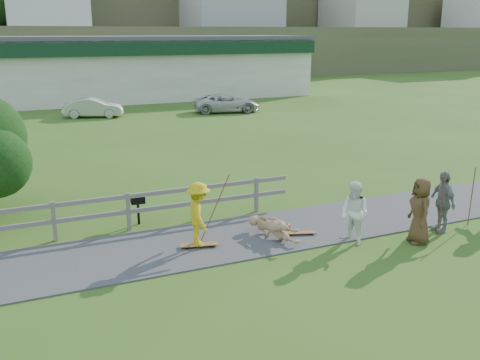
{
  "coord_description": "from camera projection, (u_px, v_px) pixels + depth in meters",
  "views": [
    {
      "loc": [
        -4.88,
        -11.03,
        5.45
      ],
      "look_at": [
        0.87,
        2.0,
        1.49
      ],
      "focal_mm": 40.0,
      "sensor_mm": 36.0,
      "label": 1
    }
  ],
  "objects": [
    {
      "name": "pole_spec_left",
      "position": [
        442.0,
        204.0,
        14.63
      ],
      "size": [
        0.03,
        0.03,
        1.8
      ],
      "primitive_type": "cylinder",
      "color": "brown",
      "rests_on": "ground"
    },
    {
      "name": "fence",
      "position": [
        29.0,
        219.0,
        14.0
      ],
      "size": [
        15.05,
        0.1,
        1.1
      ],
      "color": "#69645D",
      "rests_on": "ground"
    },
    {
      "name": "car_white",
      "position": [
        226.0,
        103.0,
        37.28
      ],
      "size": [
        4.94,
        3.01,
        1.28
      ],
      "primitive_type": "imported",
      "rotation": [
        0.0,
        0.0,
        1.37
      ],
      "color": "#BAB9B5",
      "rests_on": "ground"
    },
    {
      "name": "spectator_a",
      "position": [
        355.0,
        213.0,
        14.04
      ],
      "size": [
        0.82,
        0.95,
        1.69
      ],
      "primitive_type": "imported",
      "rotation": [
        0.0,
        0.0,
        4.95
      ],
      "color": "white",
      "rests_on": "ground"
    },
    {
      "name": "spectator_c",
      "position": [
        420.0,
        211.0,
        14.09
      ],
      "size": [
        0.81,
        1.01,
        1.79
      ],
      "primitive_type": "imported",
      "rotation": [
        0.0,
        0.0,
        4.39
      ],
      "color": "#4F381F",
      "rests_on": "ground"
    },
    {
      "name": "longboard_rider",
      "position": [
        199.0,
        246.0,
        13.91
      ],
      "size": [
        1.02,
        0.47,
        0.11
      ],
      "primitive_type": null,
      "rotation": [
        0.0,
        0.0,
        -0.23
      ],
      "color": "brown",
      "rests_on": "ground"
    },
    {
      "name": "spectator_b",
      "position": [
        442.0,
        202.0,
        14.91
      ],
      "size": [
        0.59,
        1.08,
        1.74
      ],
      "primitive_type": "imported",
      "rotation": [
        0.0,
        0.0,
        4.54
      ],
      "color": "gray",
      "rests_on": "ground"
    },
    {
      "name": "path",
      "position": [
        218.0,
        240.0,
        14.4
      ],
      "size": [
        34.0,
        3.0,
        0.04
      ],
      "primitive_type": "cube",
      "color": "#3B3B3E",
      "rests_on": "ground"
    },
    {
      "name": "strip_mall",
      "position": [
        116.0,
        67.0,
        44.74
      ],
      "size": [
        32.5,
        10.75,
        5.1
      ],
      "color": "beige",
      "rests_on": "ground"
    },
    {
      "name": "ground",
      "position": [
        240.0,
        262.0,
        13.08
      ],
      "size": [
        260.0,
        260.0,
        0.0
      ],
      "primitive_type": "plane",
      "color": "#355A19",
      "rests_on": "ground"
    },
    {
      "name": "car_silver",
      "position": [
        93.0,
        108.0,
        35.06
      ],
      "size": [
        4.02,
        2.38,
        1.25
      ],
      "primitive_type": "imported",
      "rotation": [
        0.0,
        0.0,
        1.27
      ],
      "color": "#B7B8BF",
      "rests_on": "ground"
    },
    {
      "name": "pole_rider",
      "position": [
        215.0,
        205.0,
        14.25
      ],
      "size": [
        0.03,
        0.03,
        1.98
      ],
      "primitive_type": "cylinder",
      "color": "brown",
      "rests_on": "ground"
    },
    {
      "name": "skater_fallen",
      "position": [
        273.0,
        228.0,
        14.47
      ],
      "size": [
        1.8,
        0.89,
        0.64
      ],
      "primitive_type": "imported",
      "rotation": [
        0.0,
        0.0,
        0.28
      ],
      "color": "#A6835B",
      "rests_on": "ground"
    },
    {
      "name": "skater_rider",
      "position": [
        199.0,
        218.0,
        13.7
      ],
      "size": [
        0.75,
        1.15,
        1.68
      ],
      "primitive_type": "imported",
      "rotation": [
        0.0,
        0.0,
        1.45
      ],
      "color": "gold",
      "rests_on": "ground"
    },
    {
      "name": "bbq",
      "position": [
        138.0,
        210.0,
        15.56
      ],
      "size": [
        0.42,
        0.33,
        0.86
      ],
      "primitive_type": null,
      "rotation": [
        0.0,
        0.0,
        -0.08
      ],
      "color": "black",
      "rests_on": "ground"
    },
    {
      "name": "helmet",
      "position": [
        287.0,
        227.0,
        15.07
      ],
      "size": [
        0.24,
        0.24,
        0.24
      ],
      "primitive_type": "sphere",
      "color": "#B11214",
      "rests_on": "ground"
    },
    {
      "name": "pole_spec_right",
      "position": [
        472.0,
        197.0,
        15.37
      ],
      "size": [
        0.03,
        0.03,
        1.74
      ],
      "primitive_type": "cylinder",
      "color": "brown",
      "rests_on": "ground"
    },
    {
      "name": "longboard_fallen",
      "position": [
        301.0,
        234.0,
        14.77
      ],
      "size": [
        0.88,
        0.46,
        0.1
      ],
      "primitive_type": null,
      "rotation": [
        0.0,
        0.0,
        -0.31
      ],
      "color": "brown",
      "rests_on": "ground"
    }
  ]
}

